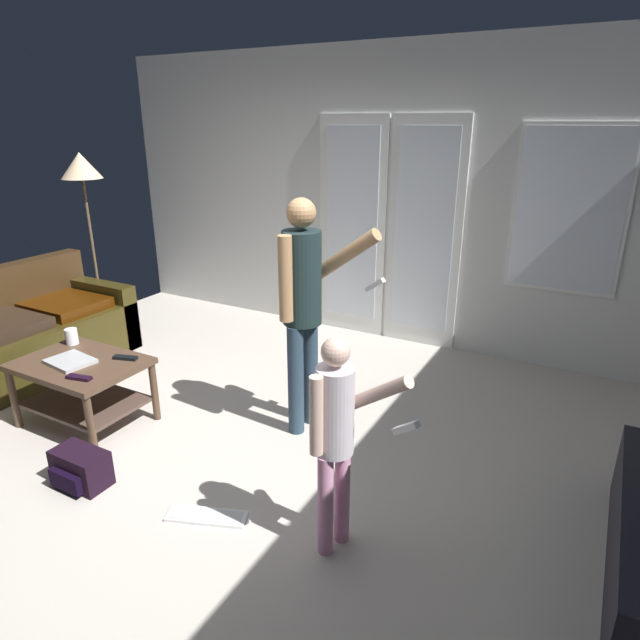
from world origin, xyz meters
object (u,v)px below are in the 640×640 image
backpack (80,468)px  dvd_remote_slim (79,378)px  person_adult (304,297)px  loose_keyboard (207,516)px  floor_lamp (82,175)px  tv_remote_black (125,358)px  laptop_closed (70,361)px  coffee_table (82,379)px  person_child (337,429)px  cup_near_edge (72,336)px

backpack → dvd_remote_slim: 0.59m
person_adult → loose_keyboard: (0.00, -1.08, -0.95)m
floor_lamp → tv_remote_black: size_ratio=10.35×
loose_keyboard → laptop_closed: 1.54m
person_adult → backpack: size_ratio=4.74×
loose_keyboard → coffee_table: bearing=164.9°
loose_keyboard → person_child: bearing=12.4°
dvd_remote_slim → loose_keyboard: bearing=-21.7°
person_adult → loose_keyboard: bearing=-89.9°
tv_remote_black → person_adult: bearing=7.6°
laptop_closed → dvd_remote_slim: (0.26, -0.14, -0.00)m
person_adult → person_child: person_adult is taller
floor_lamp → laptop_closed: bearing=-45.1°
loose_keyboard → dvd_remote_slim: dvd_remote_slim is taller
laptop_closed → cup_near_edge: (-0.27, 0.23, 0.05)m
person_child → laptop_closed: 2.15m
backpack → dvd_remote_slim: bearing=135.2°
person_child → loose_keyboard: bearing=-167.6°
person_adult → tv_remote_black: person_adult is taller
tv_remote_black → floor_lamp: bearing=127.5°
person_child → floor_lamp: floor_lamp is taller
coffee_table → laptop_closed: (-0.03, -0.05, 0.14)m
person_adult → tv_remote_black: 1.34m
coffee_table → person_adult: bearing=26.9°
dvd_remote_slim → person_child: bearing=-13.4°
person_adult → cup_near_edge: (-1.70, -0.51, -0.42)m
person_child → dvd_remote_slim: person_child is taller
loose_keyboard → backpack: bearing=-171.7°
backpack → tv_remote_black: size_ratio=1.98×
cup_near_edge → dvd_remote_slim: bearing=-34.7°
cup_near_edge → coffee_table: bearing=-31.5°
laptop_closed → coffee_table: bearing=60.9°
coffee_table → person_adult: person_adult is taller
floor_lamp → cup_near_edge: floor_lamp is taller
person_adult → cup_near_edge: person_adult is taller
person_adult → dvd_remote_slim: 1.53m
person_child → laptop_closed: (-2.13, 0.17, -0.19)m
person_adult → laptop_closed: size_ratio=5.32×
coffee_table → person_child: bearing=-6.0°
person_adult → person_child: bearing=-52.3°
dvd_remote_slim → cup_near_edge: bearing=132.9°
floor_lamp → loose_keyboard: size_ratio=3.84×
laptop_closed → tv_remote_black: (0.28, 0.22, -0.00)m
person_child → loose_keyboard: 0.99m
floor_lamp → loose_keyboard: floor_lamp is taller
loose_keyboard → dvd_remote_slim: 1.27m
person_adult → cup_near_edge: size_ratio=13.62×
loose_keyboard → cup_near_edge: bearing=161.6°
cup_near_edge → dvd_remote_slim: cup_near_edge is taller
backpack → tv_remote_black: 0.83m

